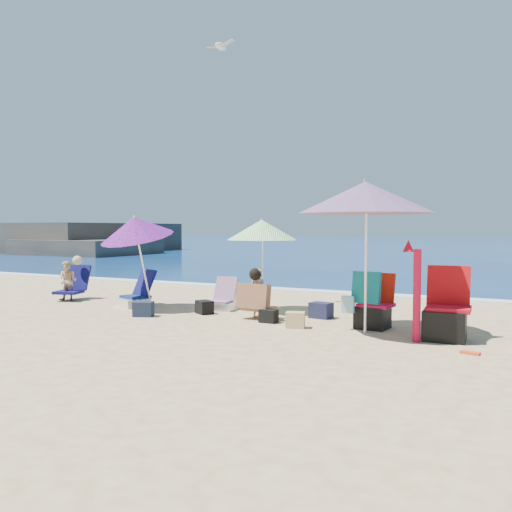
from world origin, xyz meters
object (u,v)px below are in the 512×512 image
at_px(chair_rainbow, 223,301).
at_px(camp_chair_right, 372,308).
at_px(umbrella_striped, 262,230).
at_px(person_left, 69,280).
at_px(umbrella_turquoise, 365,198).
at_px(umbrella_blue, 135,228).
at_px(seagull, 221,46).
at_px(camp_chair_left, 446,318).
at_px(chair_navy, 136,297).
at_px(furled_umbrella, 415,286).
at_px(person_center, 256,294).

distance_m(chair_rainbow, camp_chair_right, 3.17).
bearing_deg(umbrella_striped, person_left, -173.13).
relative_size(umbrella_turquoise, chair_rainbow, 3.71).
relative_size(umbrella_blue, person_left, 2.01).
xyz_separation_m(chair_rainbow, seagull, (-0.35, 0.54, 5.10)).
distance_m(umbrella_turquoise, chair_rainbow, 3.76).
xyz_separation_m(camp_chair_left, camp_chair_right, (-1.16, 0.37, 0.02)).
bearing_deg(seagull, umbrella_striped, -18.63).
bearing_deg(umbrella_striped, chair_navy, -167.96).
xyz_separation_m(furled_umbrella, chair_rainbow, (-3.91, 1.39, -0.62)).
xyz_separation_m(umbrella_striped, chair_navy, (-2.60, -0.55, -1.36)).
bearing_deg(umbrella_blue, person_center, 1.57).
xyz_separation_m(umbrella_turquoise, umbrella_blue, (-4.64, 0.28, -0.45)).
bearing_deg(seagull, person_center, -40.03).
xyz_separation_m(furled_umbrella, person_center, (-2.85, 0.73, -0.35)).
distance_m(furled_umbrella, seagull, 6.48).
xyz_separation_m(umbrella_striped, seagull, (-1.12, 0.38, 3.71)).
bearing_deg(umbrella_striped, furled_umbrella, -26.21).
distance_m(camp_chair_left, person_left, 7.98).
bearing_deg(umbrella_turquoise, person_left, 174.70).
relative_size(person_left, seagull, 1.27).
height_order(umbrella_striped, camp_chair_right, umbrella_striped).
xyz_separation_m(chair_navy, person_center, (2.90, -0.26, 0.24)).
bearing_deg(camp_chair_left, umbrella_striped, 161.77).
xyz_separation_m(umbrella_turquoise, person_left, (-6.78, 0.63, -1.61)).
relative_size(camp_chair_left, person_center, 1.17).
relative_size(umbrella_striped, person_left, 1.83).
xyz_separation_m(camp_chair_right, person_left, (-6.80, 0.25, 0.11)).
relative_size(camp_chair_right, person_center, 1.03).
relative_size(chair_rainbow, camp_chair_left, 0.60).
xyz_separation_m(umbrella_turquoise, chair_navy, (-4.93, 0.61, -1.86)).
bearing_deg(umbrella_striped, chair_rainbow, -168.30).
xyz_separation_m(umbrella_turquoise, seagull, (-3.44, 1.54, 3.21)).
distance_m(camp_chair_right, person_left, 6.80).
bearing_deg(person_left, person_center, -3.34).
relative_size(umbrella_turquoise, camp_chair_left, 2.23).
distance_m(camp_chair_right, person_center, 2.04).
xyz_separation_m(umbrella_turquoise, furled_umbrella, (0.82, -0.38, -1.26)).
distance_m(chair_navy, seagull, 5.36).
bearing_deg(umbrella_blue, seagull, 46.65).
xyz_separation_m(umbrella_blue, chair_navy, (-0.29, 0.33, -1.41)).
height_order(person_center, person_left, person_left).
bearing_deg(umbrella_blue, umbrella_turquoise, -3.46).
bearing_deg(person_center, umbrella_turquoise, -9.86).
bearing_deg(furled_umbrella, camp_chair_left, 48.21).
height_order(person_center, seagull, seagull).
bearing_deg(camp_chair_right, chair_navy, 177.31).
height_order(umbrella_turquoise, camp_chair_left, umbrella_turquoise).
xyz_separation_m(umbrella_blue, chair_rainbow, (1.55, 0.73, -1.43)).
bearing_deg(umbrella_turquoise, camp_chair_right, 88.10).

